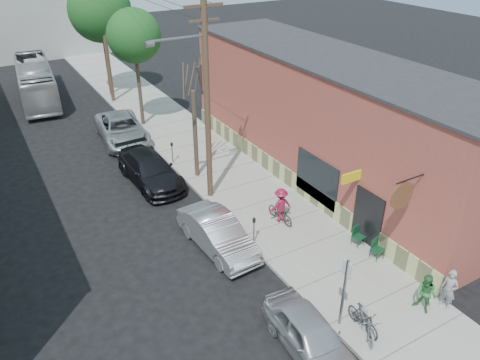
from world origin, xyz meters
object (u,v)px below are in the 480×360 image
parking_meter_far (172,149)px  patron_green (426,294)px  tree_leafy_mid (134,36)px  parked_bike_b (367,322)px  sign_post (345,287)px  parking_meter_near (254,226)px  bus (36,82)px  car_3 (122,129)px  tree_leafy_far (100,11)px  patio_chair_a (359,236)px  utility_pole_near (206,96)px  car_0 (310,335)px  tree_bare (195,135)px  parked_bike_a (363,319)px  patron_grey (449,289)px  cyclist (281,205)px  car_2 (150,170)px  patio_chair_b (378,249)px  car_1 (218,234)px

parking_meter_far → patron_green: bearing=-78.7°
tree_leafy_mid → parked_bike_b: tree_leafy_mid is taller
sign_post → patron_green: size_ratio=1.80×
parking_meter_near → parking_meter_far: size_ratio=1.00×
bus → car_3: bearing=-68.4°
tree_leafy_far → patio_chair_a: tree_leafy_far is taller
parking_meter_far → sign_post: bearing=-89.6°
parked_bike_b → utility_pole_near: bearing=122.8°
car_0 → parking_meter_far: bearing=87.7°
tree_bare → patio_chair_a: size_ratio=5.48×
utility_pole_near → patio_chair_a: 9.22m
patron_green → car_3: 20.66m
parked_bike_a → parked_bike_b: bearing=-81.3°
patron_grey → car_0: (-5.40, 1.00, -0.27)m
tree_leafy_far → cyclist: bearing=-86.4°
tree_bare → car_2: tree_bare is taller
tree_leafy_mid → patio_chair_a: tree_leafy_mid is taller
utility_pole_near → patio_chair_a: (3.64, -6.97, -4.82)m
parked_bike_b → patio_chair_a: bearing=80.8°
car_0 → parked_bike_b: bearing=-9.6°
sign_post → car_3: 19.23m
utility_pole_near → patio_chair_b: 10.08m
sign_post → parked_bike_a: 1.43m
patio_chair_b → tree_leafy_far: bearing=84.4°
patron_green → car_2: patron_green is taller
tree_leafy_far → patron_green: bearing=-85.0°
utility_pole_near → tree_bare: bearing=79.8°
patio_chair_a → patio_chair_b: size_ratio=1.00×
tree_leafy_mid → patron_grey: (3.40, -22.19, -5.10)m
patron_green → parked_bike_a: patron_green is taller
parking_meter_far → tree_bare: 2.67m
parking_meter_near → patio_chair_b: bearing=-42.3°
sign_post → patron_green: sign_post is taller
patio_chair_a → car_2: bearing=110.0°
sign_post → car_0: size_ratio=0.69×
parked_bike_b → car_0: car_0 is taller
tree_leafy_mid → bus: tree_leafy_mid is taller
patio_chair_a → parked_bike_b: size_ratio=0.50×
patio_chair_a → patron_grey: 4.39m
parked_bike_a → patio_chair_a: bearing=52.2°
cyclist → car_2: (-3.81, 6.75, -0.22)m
sign_post → patio_chair_b: bearing=28.4°
utility_pole_near → car_0: bearing=-98.7°
parking_meter_near → parking_meter_far: same height
tree_bare → patio_chair_a: 9.99m
tree_leafy_far → cyclist: 22.75m
tree_leafy_far → patron_green: tree_leafy_far is taller
cyclist → bus: bearing=-70.0°
car_1 → bus: 24.32m
tree_bare → car_2: bearing=162.8°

